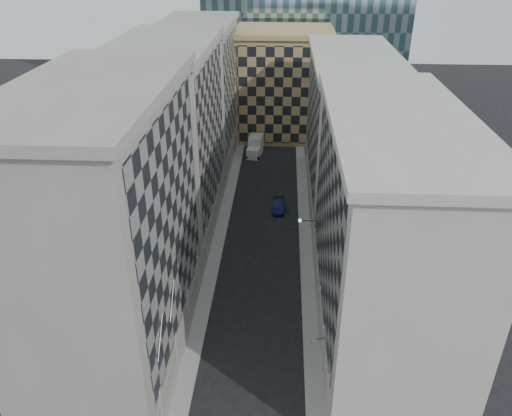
% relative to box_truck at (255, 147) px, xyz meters
% --- Properties ---
extents(sidewalk_west, '(1.50, 100.00, 0.15)m').
position_rel_box_truck_xyz_m(sidewalk_west, '(-2.82, -27.44, -1.21)').
color(sidewalk_west, '#999993').
rests_on(sidewalk_west, ground).
extents(sidewalk_east, '(1.50, 100.00, 0.15)m').
position_rel_box_truck_xyz_m(sidewalk_east, '(7.68, -27.44, -1.21)').
color(sidewalk_east, '#999993').
rests_on(sidewalk_east, ground).
extents(bldg_left_a, '(10.80, 22.80, 23.70)m').
position_rel_box_truck_xyz_m(bldg_left_a, '(-8.45, -46.44, 10.54)').
color(bldg_left_a, gray).
rests_on(bldg_left_a, ground).
extents(bldg_left_b, '(10.80, 22.80, 22.70)m').
position_rel_box_truck_xyz_m(bldg_left_b, '(-8.45, -24.44, 10.04)').
color(bldg_left_b, gray).
rests_on(bldg_left_b, ground).
extents(bldg_left_c, '(10.80, 22.80, 21.70)m').
position_rel_box_truck_xyz_m(bldg_left_c, '(-8.45, -2.44, 9.54)').
color(bldg_left_c, gray).
rests_on(bldg_left_c, ground).
extents(bldg_right_a, '(10.80, 26.80, 20.70)m').
position_rel_box_truck_xyz_m(bldg_right_a, '(13.31, -42.44, 9.04)').
color(bldg_right_a, '#B4AFA5').
rests_on(bldg_right_a, ground).
extents(bldg_right_b, '(10.80, 28.80, 19.70)m').
position_rel_box_truck_xyz_m(bldg_right_b, '(13.32, -15.44, 8.56)').
color(bldg_right_b, '#B4AFA5').
rests_on(bldg_right_b, ground).
extents(tan_block, '(16.80, 14.80, 18.80)m').
position_rel_box_truck_xyz_m(tan_block, '(4.43, 10.46, 8.15)').
color(tan_block, tan).
rests_on(tan_block, ground).
extents(flagpoles_left, '(0.10, 6.33, 2.33)m').
position_rel_box_truck_xyz_m(flagpoles_left, '(-3.47, -51.44, 6.71)').
color(flagpoles_left, gray).
rests_on(flagpoles_left, ground).
extents(bracket_lamp, '(1.98, 0.36, 0.36)m').
position_rel_box_truck_xyz_m(bracket_lamp, '(6.81, -33.44, 4.91)').
color(bracket_lamp, black).
rests_on(bracket_lamp, ground).
extents(box_truck, '(2.78, 5.59, 2.95)m').
position_rel_box_truck_xyz_m(box_truck, '(0.00, 0.00, 0.00)').
color(box_truck, silver).
rests_on(box_truck, ground).
extents(dark_car, '(1.52, 4.34, 1.43)m').
position_rel_box_truck_xyz_m(dark_car, '(4.29, -19.74, -0.57)').
color(dark_car, '#0F1539').
rests_on(dark_car, ground).
extents(shop_sign, '(1.18, 0.63, 0.71)m').
position_rel_box_truck_xyz_m(shop_sign, '(7.41, -48.76, 2.55)').
color(shop_sign, black).
rests_on(shop_sign, ground).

